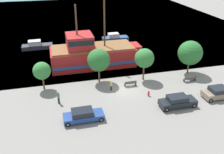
{
  "coord_description": "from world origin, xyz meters",
  "views": [
    {
      "loc": [
        -9.48,
        -29.79,
        17.6
      ],
      "look_at": [
        -1.45,
        2.0,
        1.2
      ],
      "focal_mm": 40.0,
      "sensor_mm": 36.0,
      "label": 1
    }
  ],
  "objects_px": {
    "moored_boat_dockside": "(37,46)",
    "fire_hydrant": "(149,93)",
    "pirate_ship": "(92,54)",
    "parked_car_curb_rear": "(218,93)",
    "bench_promenade_east": "(130,83)",
    "pedestrian_walking_far": "(58,97)",
    "bench_promenade_west": "(190,79)",
    "pedestrian_walking_near": "(111,85)",
    "parked_car_curb_front": "(83,115)",
    "moored_boat_outer": "(115,38)",
    "parked_car_curb_mid": "(178,101)"
  },
  "relations": [
    {
      "from": "parked_car_curb_rear",
      "to": "pedestrian_walking_near",
      "type": "bearing_deg",
      "value": 158.09
    },
    {
      "from": "moored_boat_outer",
      "to": "moored_boat_dockside",
      "type": "bearing_deg",
      "value": -178.53
    },
    {
      "from": "moored_boat_outer",
      "to": "pirate_ship",
      "type": "bearing_deg",
      "value": -121.85
    },
    {
      "from": "bench_promenade_west",
      "to": "moored_boat_dockside",
      "type": "bearing_deg",
      "value": 137.72
    },
    {
      "from": "moored_boat_dockside",
      "to": "moored_boat_outer",
      "type": "bearing_deg",
      "value": 1.47
    },
    {
      "from": "fire_hydrant",
      "to": "pedestrian_walking_far",
      "type": "distance_m",
      "value": 12.06
    },
    {
      "from": "pirate_ship",
      "to": "pedestrian_walking_near",
      "type": "bearing_deg",
      "value": -83.91
    },
    {
      "from": "parked_car_curb_rear",
      "to": "pedestrian_walking_far",
      "type": "xyz_separation_m",
      "value": [
        -20.92,
        3.75,
        0.15
      ]
    },
    {
      "from": "pirate_ship",
      "to": "parked_car_curb_rear",
      "type": "height_order",
      "value": "pirate_ship"
    },
    {
      "from": "moored_boat_outer",
      "to": "bench_promenade_west",
      "type": "relative_size",
      "value": 2.88
    },
    {
      "from": "pedestrian_walking_far",
      "to": "pirate_ship",
      "type": "bearing_deg",
      "value": 60.22
    },
    {
      "from": "pirate_ship",
      "to": "bench_promenade_west",
      "type": "relative_size",
      "value": 7.92
    },
    {
      "from": "parked_car_curb_front",
      "to": "parked_car_curb_mid",
      "type": "xyz_separation_m",
      "value": [
        12.0,
        -0.02,
        0.06
      ]
    },
    {
      "from": "pedestrian_walking_near",
      "to": "fire_hydrant",
      "type": "bearing_deg",
      "value": -30.69
    },
    {
      "from": "pedestrian_walking_near",
      "to": "moored_boat_dockside",
      "type": "bearing_deg",
      "value": 117.21
    },
    {
      "from": "moored_boat_outer",
      "to": "pedestrian_walking_far",
      "type": "height_order",
      "value": "moored_boat_outer"
    },
    {
      "from": "bench_promenade_west",
      "to": "pedestrian_walking_far",
      "type": "xyz_separation_m",
      "value": [
        -19.66,
        -1.41,
        0.46
      ]
    },
    {
      "from": "parked_car_curb_mid",
      "to": "bench_promenade_east",
      "type": "bearing_deg",
      "value": 121.56
    },
    {
      "from": "parked_car_curb_mid",
      "to": "parked_car_curb_front",
      "type": "bearing_deg",
      "value": 179.89
    },
    {
      "from": "parked_car_curb_rear",
      "to": "pedestrian_walking_near",
      "type": "distance_m",
      "value": 14.57
    },
    {
      "from": "parked_car_curb_mid",
      "to": "pirate_ship",
      "type": "bearing_deg",
      "value": 117.69
    },
    {
      "from": "pedestrian_walking_far",
      "to": "bench_promenade_east",
      "type": "bearing_deg",
      "value": 12.13
    },
    {
      "from": "bench_promenade_west",
      "to": "pedestrian_walking_near",
      "type": "relative_size",
      "value": 1.25
    },
    {
      "from": "parked_car_curb_rear",
      "to": "parked_car_curb_front",
      "type": "bearing_deg",
      "value": -178.01
    },
    {
      "from": "parked_car_curb_front",
      "to": "fire_hydrant",
      "type": "xyz_separation_m",
      "value": [
        9.46,
        3.34,
        -0.29
      ]
    },
    {
      "from": "parked_car_curb_front",
      "to": "pedestrian_walking_near",
      "type": "height_order",
      "value": "pedestrian_walking_near"
    },
    {
      "from": "pirate_ship",
      "to": "pedestrian_walking_far",
      "type": "xyz_separation_m",
      "value": [
        -6.38,
        -11.16,
        -1.2
      ]
    },
    {
      "from": "pedestrian_walking_near",
      "to": "pedestrian_walking_far",
      "type": "distance_m",
      "value": 7.59
    },
    {
      "from": "fire_hydrant",
      "to": "bench_promenade_east",
      "type": "bearing_deg",
      "value": 115.06
    },
    {
      "from": "fire_hydrant",
      "to": "pedestrian_walking_near",
      "type": "height_order",
      "value": "pedestrian_walking_near"
    },
    {
      "from": "moored_boat_dockside",
      "to": "fire_hydrant",
      "type": "relative_size",
      "value": 7.93
    },
    {
      "from": "pirate_ship",
      "to": "moored_boat_dockside",
      "type": "bearing_deg",
      "value": 130.91
    },
    {
      "from": "fire_hydrant",
      "to": "bench_promenade_west",
      "type": "relative_size",
      "value": 0.39
    },
    {
      "from": "pirate_ship",
      "to": "parked_car_curb_front",
      "type": "bearing_deg",
      "value": -103.86
    },
    {
      "from": "pirate_ship",
      "to": "pedestrian_walking_far",
      "type": "bearing_deg",
      "value": -119.78
    },
    {
      "from": "parked_car_curb_front",
      "to": "bench_promenade_west",
      "type": "xyz_separation_m",
      "value": [
        17.11,
        5.8,
        -0.25
      ]
    },
    {
      "from": "moored_boat_dockside",
      "to": "bench_promenade_east",
      "type": "relative_size",
      "value": 3.39
    },
    {
      "from": "moored_boat_dockside",
      "to": "fire_hydrant",
      "type": "bearing_deg",
      "value": -56.87
    },
    {
      "from": "moored_boat_dockside",
      "to": "bench_promenade_west",
      "type": "height_order",
      "value": "moored_boat_dockside"
    },
    {
      "from": "moored_boat_dockside",
      "to": "fire_hydrant",
      "type": "height_order",
      "value": "moored_boat_dockside"
    },
    {
      "from": "parked_car_curb_front",
      "to": "pedestrian_walking_far",
      "type": "distance_m",
      "value": 5.08
    },
    {
      "from": "parked_car_curb_front",
      "to": "pedestrian_walking_near",
      "type": "xyz_separation_m",
      "value": [
        4.84,
        6.07,
        0.09
      ]
    },
    {
      "from": "pirate_ship",
      "to": "fire_hydrant",
      "type": "relative_size",
      "value": 20.18
    },
    {
      "from": "parked_car_curb_rear",
      "to": "bench_promenade_east",
      "type": "height_order",
      "value": "parked_car_curb_rear"
    },
    {
      "from": "pedestrian_walking_near",
      "to": "bench_promenade_east",
      "type": "bearing_deg",
      "value": 10.39
    },
    {
      "from": "parked_car_curb_mid",
      "to": "parked_car_curb_rear",
      "type": "xyz_separation_m",
      "value": [
        6.36,
        0.66,
        -0.0
      ]
    },
    {
      "from": "bench_promenade_east",
      "to": "pedestrian_walking_far",
      "type": "height_order",
      "value": "pedestrian_walking_far"
    },
    {
      "from": "moored_boat_outer",
      "to": "bench_promenade_west",
      "type": "distance_m",
      "value": 22.02
    },
    {
      "from": "bench_promenade_east",
      "to": "pedestrian_walking_near",
      "type": "height_order",
      "value": "pedestrian_walking_near"
    },
    {
      "from": "moored_boat_outer",
      "to": "parked_car_curb_front",
      "type": "relative_size",
      "value": 1.2
    }
  ]
}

